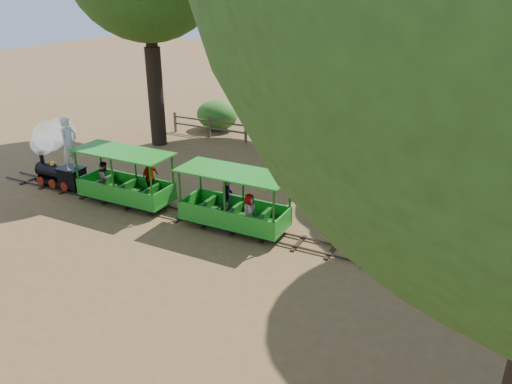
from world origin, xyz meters
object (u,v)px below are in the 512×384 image
at_px(fence, 349,145).
at_px(locomotive, 55,147).
at_px(carriage_front, 127,183).
at_px(carriage_rear, 234,205).

bearing_deg(fence, locomotive, -136.85).
height_order(carriage_front, carriage_rear, same).
bearing_deg(locomotive, carriage_rear, 0.01).
relative_size(locomotive, carriage_rear, 0.82).
bearing_deg(fence, carriage_front, -123.43).
height_order(locomotive, carriage_rear, locomotive).
bearing_deg(locomotive, carriage_front, -0.81).
xyz_separation_m(locomotive, fence, (8.47, 7.94, -0.98)).
xyz_separation_m(carriage_front, fence, (5.27, 7.99, -0.19)).
bearing_deg(locomotive, fence, 43.15).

